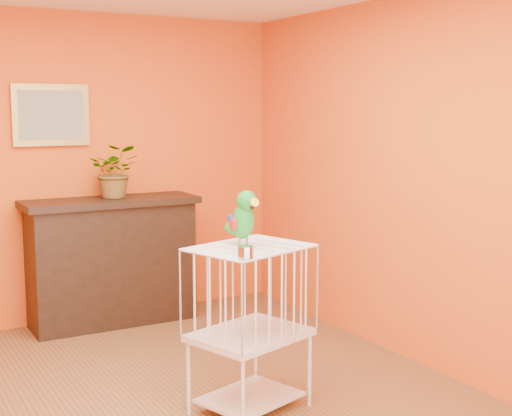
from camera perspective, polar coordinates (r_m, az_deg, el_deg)
room_shell at (r=3.96m, az=-8.46°, el=4.72°), size 4.50×4.50×4.50m
console_cabinet at (r=6.11m, az=-11.45°, el=-4.18°), size 1.43×0.52×1.06m
potted_plant at (r=6.03m, az=-11.20°, el=2.44°), size 0.54×0.56×0.35m
framed_picture at (r=6.08m, az=-16.08°, el=7.16°), size 0.62×0.04×0.50m
birdcage at (r=4.28m, az=-0.49°, el=-9.45°), size 0.77×0.67×1.00m
feed_cup at (r=3.84m, az=-0.85°, el=-3.54°), size 0.09×0.09×0.06m
parrot at (r=4.16m, az=-1.02°, el=-0.76°), size 0.17×0.30×0.33m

